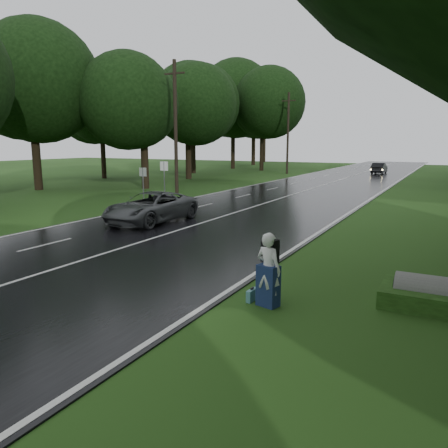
{
  "coord_description": "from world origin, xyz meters",
  "views": [
    {
      "loc": [
        10.9,
        -9.28,
        3.96
      ],
      "look_at": [
        3.76,
        4.17,
        1.1
      ],
      "focal_mm": 34.66,
      "sensor_mm": 36.0,
      "label": 1
    }
  ],
  "objects": [
    {
      "name": "lane_center",
      "position": [
        0.0,
        20.0,
        0.04
      ],
      "size": [
        0.12,
        140.0,
        0.01
      ],
      "primitive_type": "cube",
      "color": "silver",
      "rests_on": "road"
    },
    {
      "name": "utility_pole_far",
      "position": [
        -8.5,
        44.87,
        0.0
      ],
      "size": [
        1.8,
        0.28,
        10.3
      ],
      "primitive_type": null,
      "color": "black",
      "rests_on": "ground"
    },
    {
      "name": "far_car",
      "position": [
        2.22,
        50.22,
        0.74
      ],
      "size": [
        1.54,
        4.28,
        1.4
      ],
      "primitive_type": "imported",
      "rotation": [
        0.0,
        0.0,
        3.13
      ],
      "color": "black",
      "rests_on": "road"
    },
    {
      "name": "suitcase",
      "position": [
        6.63,
        0.3,
        0.15
      ],
      "size": [
        0.15,
        0.44,
        0.31
      ],
      "primitive_type": "cube",
      "rotation": [
        0.0,
        0.0,
        6.22
      ],
      "color": "teal",
      "rests_on": "ground"
    },
    {
      "name": "road_sign_b",
      "position": [
        -7.2,
        15.8,
        0.0
      ],
      "size": [
        0.65,
        0.1,
        2.69
      ],
      "primitive_type": null,
      "color": "white",
      "rests_on": "ground"
    },
    {
      "name": "utility_pole_mid",
      "position": [
        -8.5,
        19.25,
        0.0
      ],
      "size": [
        1.8,
        0.28,
        10.17
      ],
      "primitive_type": null,
      "color": "black",
      "rests_on": "ground"
    },
    {
      "name": "tree_left_e",
      "position": [
        -15.45,
        31.89,
        0.0
      ],
      "size": [
        9.11,
        9.11,
        14.23
      ],
      "primitive_type": null,
      "color": "black",
      "rests_on": "ground"
    },
    {
      "name": "culvert",
      "position": [
        10.61,
        1.99,
        0.0
      ],
      "size": [
        1.57,
        0.79,
        0.79
      ],
      "primitive_type": "cylinder",
      "rotation": [
        0.0,
        1.57,
        0.0
      ],
      "color": "slate",
      "rests_on": "ground"
    },
    {
      "name": "tree_left_d",
      "position": [
        -13.16,
        21.21,
        0.0
      ],
      "size": [
        8.38,
        8.38,
        13.09
      ],
      "primitive_type": null,
      "color": "black",
      "rests_on": "ground"
    },
    {
      "name": "tree_left_f",
      "position": [
        -14.14,
        49.61,
        0.0
      ],
      "size": [
        11.05,
        11.05,
        17.26
      ],
      "primitive_type": null,
      "color": "black",
      "rests_on": "ground"
    },
    {
      "name": "road",
      "position": [
        0.0,
        20.0,
        0.02
      ],
      "size": [
        12.0,
        140.0,
        0.04
      ],
      "primitive_type": "cube",
      "color": "black",
      "rests_on": "ground"
    },
    {
      "name": "grey_car",
      "position": [
        -2.38,
        7.94,
        0.79
      ],
      "size": [
        2.67,
        5.47,
        1.5
      ],
      "primitive_type": "imported",
      "rotation": [
        0.0,
        0.0,
        6.25
      ],
      "color": "#4A4D4F",
      "rests_on": "road"
    },
    {
      "name": "ground",
      "position": [
        0.0,
        0.0,
        0.0
      ],
      "size": [
        160.0,
        160.0,
        0.0
      ],
      "primitive_type": "plane",
      "color": "#224614",
      "rests_on": "ground"
    },
    {
      "name": "hitchhiker",
      "position": [
        7.11,
        0.19,
        0.86
      ],
      "size": [
        0.77,
        0.73,
        1.85
      ],
      "color": "silver",
      "rests_on": "ground"
    },
    {
      "name": "road_sign_a",
      "position": [
        -7.2,
        13.43,
        0.0
      ],
      "size": [
        0.57,
        0.1,
        2.37
      ],
      "primitive_type": null,
      "color": "white",
      "rests_on": "ground"
    }
  ]
}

